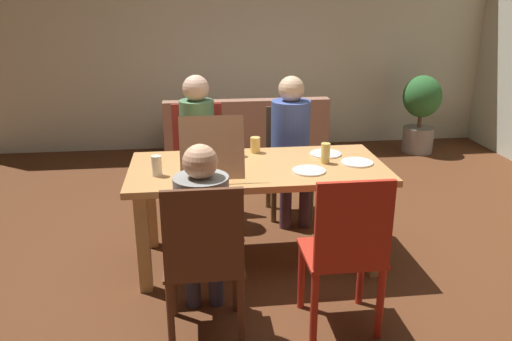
{
  "coord_description": "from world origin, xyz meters",
  "views": [
    {
      "loc": [
        -0.43,
        -3.42,
        1.92
      ],
      "look_at": [
        0.0,
        0.1,
        0.68
      ],
      "focal_mm": 36.01,
      "sensor_mm": 36.0,
      "label": 1
    }
  ],
  "objects": [
    {
      "name": "chair_2",
      "position": [
        -0.41,
        0.9,
        0.55
      ],
      "size": [
        0.46,
        0.44,
        1.0
      ],
      "color": "#AB2E28",
      "rests_on": "ground"
    },
    {
      "name": "person_0",
      "position": [
        -0.41,
        -0.76,
        0.68
      ],
      "size": [
        0.3,
        0.48,
        1.16
      ],
      "color": "#3A374D",
      "rests_on": "ground"
    },
    {
      "name": "chair_3",
      "position": [
        0.39,
        -0.92,
        0.53
      ],
      "size": [
        0.45,
        0.42,
        0.99
      ],
      "color": "red",
      "rests_on": "ground"
    },
    {
      "name": "plate_1",
      "position": [
        0.54,
        0.2,
        0.76
      ],
      "size": [
        0.24,
        0.24,
        0.01
      ],
      "color": "white",
      "rests_on": "dining_table"
    },
    {
      "name": "drinking_glass_3",
      "position": [
        0.49,
        -0.01,
        0.82
      ],
      "size": [
        0.07,
        0.07,
        0.15
      ],
      "primitive_type": "cylinder",
      "color": "#DEC35E",
      "rests_on": "dining_table"
    },
    {
      "name": "dining_table",
      "position": [
        0.0,
        0.0,
        0.65
      ],
      "size": [
        1.81,
        0.86,
        0.75
      ],
      "color": "tan",
      "rests_on": "ground"
    },
    {
      "name": "person_1",
      "position": [
        0.39,
        0.77,
        0.74
      ],
      "size": [
        0.34,
        0.51,
        1.25
      ],
      "color": "#442C39",
      "rests_on": "ground"
    },
    {
      "name": "drinking_glass_0",
      "position": [
        0.02,
        0.31,
        0.81
      ],
      "size": [
        0.08,
        0.08,
        0.12
      ],
      "primitive_type": "cylinder",
      "color": "#E6C060",
      "rests_on": "dining_table"
    },
    {
      "name": "couch",
      "position": [
        0.14,
        2.35,
        0.28
      ],
      "size": [
        1.83,
        0.77,
        0.8
      ],
      "color": "#996A54",
      "rests_on": "ground"
    },
    {
      "name": "plate_0",
      "position": [
        0.33,
        -0.17,
        0.76
      ],
      "size": [
        0.23,
        0.23,
        0.01
      ],
      "color": "white",
      "rests_on": "dining_table"
    },
    {
      "name": "chair_1",
      "position": [
        0.39,
        0.89,
        0.5
      ],
      "size": [
        0.4,
        0.4,
        0.96
      ],
      "color": "#523C1D",
      "rests_on": "ground"
    },
    {
      "name": "ground_plane",
      "position": [
        0.0,
        0.0,
        0.0
      ],
      "size": [
        20.0,
        20.0,
        0.0
      ],
      "primitive_type": "plane",
      "color": "#583019"
    },
    {
      "name": "chair_0",
      "position": [
        -0.41,
        -0.92,
        0.54
      ],
      "size": [
        0.44,
        0.43,
        0.98
      ],
      "color": "brown",
      "rests_on": "ground"
    },
    {
      "name": "person_2",
      "position": [
        -0.41,
        0.73,
        0.74
      ],
      "size": [
        0.29,
        0.53,
        1.28
      ],
      "color": "#383D3B",
      "rests_on": "ground"
    },
    {
      "name": "back_wall",
      "position": [
        0.0,
        3.11,
        1.43
      ],
      "size": [
        6.77,
        0.12,
        2.86
      ],
      "primitive_type": "cube",
      "color": "beige",
      "rests_on": "ground"
    },
    {
      "name": "drinking_glass_2",
      "position": [
        -0.13,
        0.24,
        0.81
      ],
      "size": [
        0.07,
        0.07,
        0.12
      ],
      "primitive_type": "cylinder",
      "color": "silver",
      "rests_on": "dining_table"
    },
    {
      "name": "potted_plant",
      "position": [
        2.35,
        2.51,
        0.55
      ],
      "size": [
        0.47,
        0.47,
        0.96
      ],
      "color": "gray",
      "rests_on": "ground"
    },
    {
      "name": "plate_2",
      "position": [
        0.72,
        -0.03,
        0.76
      ],
      "size": [
        0.23,
        0.23,
        0.01
      ],
      "color": "white",
      "rests_on": "dining_table"
    },
    {
      "name": "drinking_glass_1",
      "position": [
        -0.7,
        -0.13,
        0.82
      ],
      "size": [
        0.07,
        0.07,
        0.14
      ],
      "primitive_type": "cylinder",
      "color": "silver",
      "rests_on": "dining_table"
    },
    {
      "name": "pizza_box_0",
      "position": [
        -0.33,
        -0.08,
        0.81
      ],
      "size": [
        0.41,
        0.51,
        0.43
      ],
      "color": "tan",
      "rests_on": "dining_table"
    }
  ]
}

